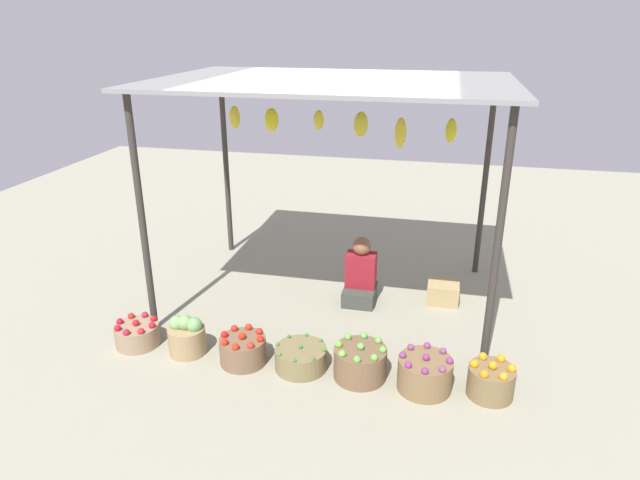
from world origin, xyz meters
TOP-DOWN VIEW (x-y plane):
  - ground_plane at (0.00, 0.00)m, footprint 14.00×14.00m
  - market_stall_structure at (-0.00, 0.01)m, footprint 3.66×2.52m
  - vendor_person at (0.35, -0.01)m, footprint 0.36×0.44m
  - basket_red_apples at (-1.69, -1.44)m, footprint 0.44×0.44m
  - basket_cabbages at (-1.13, -1.47)m, footprint 0.36×0.36m
  - basket_red_tomatoes at (-0.54, -1.50)m, footprint 0.44×0.44m
  - basket_green_chilies at (0.02, -1.48)m, footprint 0.49×0.49m
  - basket_green_apples at (0.58, -1.49)m, footprint 0.48×0.48m
  - basket_purple_onions at (1.16, -1.54)m, footprint 0.48×0.48m
  - basket_oranges at (1.72, -1.51)m, footprint 0.40×0.40m
  - wooden_crate_near_vendor at (1.28, 0.17)m, footprint 0.36×0.33m

SIDE VIEW (x-z plane):
  - ground_plane at x=0.00m, z-range 0.00..0.00m
  - basket_green_chilies at x=0.02m, z-range -0.02..0.23m
  - basket_red_apples at x=-1.69m, z-range -0.02..0.25m
  - wooden_crate_near_vendor at x=1.28m, z-range 0.00..0.23m
  - basket_red_tomatoes at x=-0.54m, z-range -0.02..0.29m
  - basket_oranges at x=1.72m, z-range -0.02..0.31m
  - basket_purple_onions at x=1.16m, z-range -0.02..0.33m
  - basket_green_apples at x=0.58m, z-range -0.02..0.33m
  - basket_cabbages at x=-1.13m, z-range -0.03..0.38m
  - vendor_person at x=0.35m, z-range -0.09..0.69m
  - market_stall_structure at x=0.00m, z-range 1.06..3.54m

